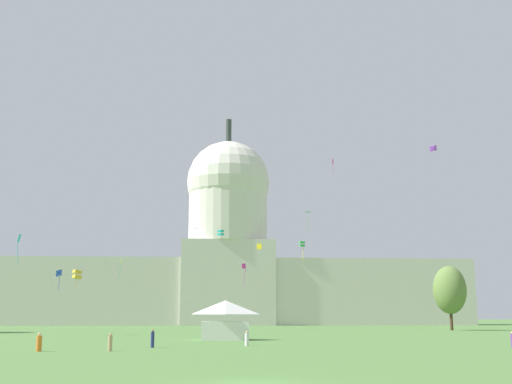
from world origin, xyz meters
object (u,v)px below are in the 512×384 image
(capitol_building, at_px, (228,264))
(kite_yellow_low, at_px, (259,246))
(event_tent, at_px, (225,320))
(kite_black_mid, at_px, (197,229))
(kite_magenta_low, at_px, (244,269))
(kite_gold_low, at_px, (77,274))
(kite_turquoise_mid, at_px, (221,233))
(tree_east_mid, at_px, (450,290))
(person_navy_lawn_far_left, at_px, (153,339))
(kite_lime_low, at_px, (121,263))
(kite_cyan_low, at_px, (19,242))
(kite_violet_mid, at_px, (433,148))
(kite_blue_low, at_px, (59,273))
(person_white_mid_center, at_px, (247,339))
(kite_green_low, at_px, (302,244))
(kite_green_mid, at_px, (307,215))
(person_orange_near_tree_east, at_px, (39,343))
(person_tan_back_right, at_px, (110,343))
(kite_pink_high, at_px, (333,162))

(capitol_building, distance_m, kite_yellow_low, 95.27)
(event_tent, height_order, kite_black_mid, kite_black_mid)
(kite_magenta_low, relative_size, kite_black_mid, 1.98)
(kite_gold_low, bearing_deg, kite_turquoise_mid, 116.94)
(event_tent, distance_m, kite_black_mid, 94.25)
(event_tent, bearing_deg, kite_turquoise_mid, 92.17)
(tree_east_mid, height_order, kite_black_mid, kite_black_mid)
(person_navy_lawn_far_left, relative_size, kite_lime_low, 0.39)
(kite_yellow_low, height_order, kite_cyan_low, kite_cyan_low)
(kite_cyan_low, xyz_separation_m, kite_gold_low, (8.24, 3.12, -4.65))
(kite_violet_mid, bearing_deg, kite_black_mid, -20.16)
(kite_blue_low, height_order, kite_black_mid, kite_black_mid)
(person_white_mid_center, height_order, kite_green_low, kite_green_low)
(capitol_building, relative_size, kite_green_mid, 39.27)
(tree_east_mid, height_order, kite_turquoise_mid, kite_turquoise_mid)
(tree_east_mid, bearing_deg, kite_violet_mid, -111.77)
(person_white_mid_center, bearing_deg, kite_green_mid, -37.77)
(person_orange_near_tree_east, relative_size, kite_yellow_low, 1.70)
(kite_black_mid, bearing_deg, kite_blue_low, 149.62)
(person_white_mid_center, bearing_deg, kite_magenta_low, -27.64)
(kite_yellow_low, bearing_deg, person_tan_back_right, 141.71)
(kite_pink_high, bearing_deg, kite_gold_low, 52.95)
(kite_blue_low, bearing_deg, kite_pink_high, 111.05)
(tree_east_mid, bearing_deg, person_navy_lawn_far_left, -129.69)
(kite_magenta_low, bearing_deg, kite_blue_low, -153.79)
(person_tan_back_right, xyz_separation_m, kite_turquoise_mid, (10.63, 88.08, 20.78))
(kite_green_low, bearing_deg, kite_magenta_low, -85.32)
(kite_turquoise_mid, height_order, kite_magenta_low, kite_turquoise_mid)
(kite_pink_high, bearing_deg, person_white_mid_center, 85.17)
(kite_pink_high, relative_size, kite_green_low, 1.19)
(tree_east_mid, relative_size, person_tan_back_right, 8.41)
(kite_blue_low, relative_size, kite_violet_mid, 3.87)
(kite_green_mid, distance_m, kite_lime_low, 47.07)
(kite_green_mid, height_order, kite_lime_low, kite_green_mid)
(kite_magenta_low, height_order, kite_green_low, kite_green_low)
(kite_blue_low, relative_size, kite_magenta_low, 0.80)
(kite_turquoise_mid, bearing_deg, kite_green_mid, -124.57)
(kite_lime_low, distance_m, kite_green_low, 78.57)
(event_tent, xyz_separation_m, kite_lime_low, (-23.93, 77.33, 13.04))
(person_white_mid_center, height_order, kite_lime_low, kite_lime_low)
(kite_gold_low, bearing_deg, kite_violet_mid, 24.11)
(capitol_building, relative_size, kite_black_mid, 67.51)
(person_white_mid_center, relative_size, person_navy_lawn_far_left, 0.85)
(event_tent, relative_size, kite_green_low, 2.43)
(kite_yellow_low, distance_m, kite_lime_low, 62.44)
(person_white_mid_center, relative_size, person_tan_back_right, 0.95)
(kite_green_low, bearing_deg, event_tent, 26.47)
(kite_turquoise_mid, relative_size, kite_lime_low, 0.59)
(tree_east_mid, distance_m, person_white_mid_center, 76.93)
(kite_yellow_low, height_order, kite_lime_low, kite_lime_low)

